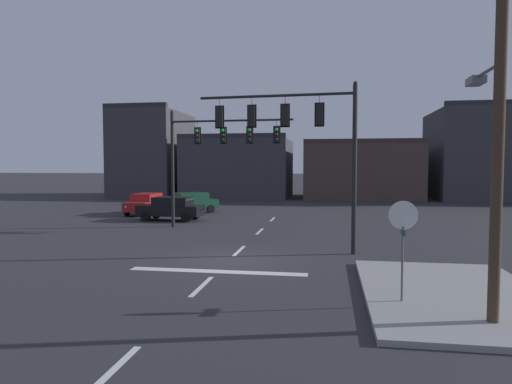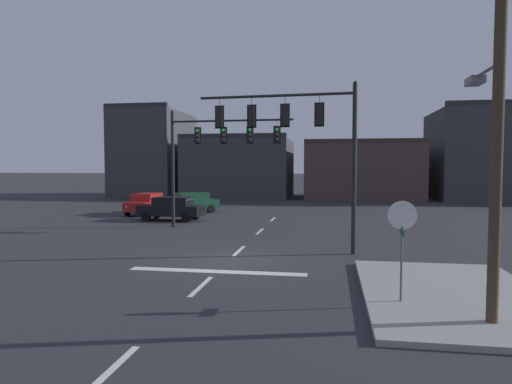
{
  "view_description": "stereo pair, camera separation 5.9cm",
  "coord_description": "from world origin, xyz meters",
  "px_view_note": "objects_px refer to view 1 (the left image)",
  "views": [
    {
      "loc": [
        3.89,
        -17.52,
        3.75
      ],
      "look_at": [
        0.33,
        4.58,
        2.46
      ],
      "focal_mm": 31.91,
      "sensor_mm": 36.0,
      "label": 1
    },
    {
      "loc": [
        3.95,
        -17.51,
        3.75
      ],
      "look_at": [
        0.33,
        4.58,
        2.46
      ],
      "focal_mm": 31.91,
      "sensor_mm": 36.0,
      "label": 2
    }
  ],
  "objects_px": {
    "car_lot_farside": "(190,202)",
    "utility_pole": "(498,101)",
    "stop_sign": "(403,227)",
    "car_lot_middle": "(146,203)",
    "signal_mast_far_side": "(212,145)",
    "signal_mast_near_side": "(300,132)",
    "car_lot_nearside": "(171,208)"
  },
  "relations": [
    {
      "from": "signal_mast_near_side",
      "to": "car_lot_farside",
      "type": "xyz_separation_m",
      "value": [
        -9.66,
        14.99,
        -4.34
      ]
    },
    {
      "from": "stop_sign",
      "to": "signal_mast_near_side",
      "type": "bearing_deg",
      "value": 113.61
    },
    {
      "from": "car_lot_farside",
      "to": "utility_pole",
      "type": "bearing_deg",
      "value": -58.03
    },
    {
      "from": "car_lot_middle",
      "to": "utility_pole",
      "type": "xyz_separation_m",
      "value": [
        17.75,
        -22.11,
        4.37
      ]
    },
    {
      "from": "car_lot_nearside",
      "to": "car_lot_farside",
      "type": "relative_size",
      "value": 1.02
    },
    {
      "from": "signal_mast_far_side",
      "to": "utility_pole",
      "type": "xyz_separation_m",
      "value": [
        10.67,
        -15.32,
        0.26
      ]
    },
    {
      "from": "stop_sign",
      "to": "signal_mast_far_side",
      "type": "bearing_deg",
      "value": 122.13
    },
    {
      "from": "car_lot_nearside",
      "to": "car_lot_farside",
      "type": "xyz_separation_m",
      "value": [
        -0.25,
        5.0,
        0.0
      ]
    },
    {
      "from": "car_lot_nearside",
      "to": "car_lot_middle",
      "type": "xyz_separation_m",
      "value": [
        -3.31,
        3.57,
        0.0
      ]
    },
    {
      "from": "car_lot_nearside",
      "to": "car_lot_farside",
      "type": "bearing_deg",
      "value": 92.81
    },
    {
      "from": "signal_mast_near_side",
      "to": "stop_sign",
      "type": "distance_m",
      "value": 8.54
    },
    {
      "from": "utility_pole",
      "to": "signal_mast_near_side",
      "type": "bearing_deg",
      "value": 120.44
    },
    {
      "from": "signal_mast_near_side",
      "to": "car_lot_middle",
      "type": "height_order",
      "value": "signal_mast_near_side"
    },
    {
      "from": "stop_sign",
      "to": "car_lot_middle",
      "type": "relative_size",
      "value": 0.63
    },
    {
      "from": "car_lot_middle",
      "to": "stop_sign",
      "type": "bearing_deg",
      "value": -52.66
    },
    {
      "from": "stop_sign",
      "to": "utility_pole",
      "type": "relative_size",
      "value": 0.29
    },
    {
      "from": "signal_mast_near_side",
      "to": "car_lot_farside",
      "type": "relative_size",
      "value": 1.64
    },
    {
      "from": "car_lot_middle",
      "to": "utility_pole",
      "type": "distance_m",
      "value": 28.69
    },
    {
      "from": "signal_mast_near_side",
      "to": "signal_mast_far_side",
      "type": "height_order",
      "value": "signal_mast_near_side"
    },
    {
      "from": "stop_sign",
      "to": "car_lot_farside",
      "type": "distance_m",
      "value": 25.77
    },
    {
      "from": "signal_mast_far_side",
      "to": "stop_sign",
      "type": "bearing_deg",
      "value": -57.87
    },
    {
      "from": "signal_mast_far_side",
      "to": "car_lot_middle",
      "type": "xyz_separation_m",
      "value": [
        -7.08,
        6.79,
        -4.1
      ]
    },
    {
      "from": "signal_mast_far_side",
      "to": "car_lot_middle",
      "type": "distance_m",
      "value": 10.63
    },
    {
      "from": "signal_mast_far_side",
      "to": "utility_pole",
      "type": "height_order",
      "value": "utility_pole"
    },
    {
      "from": "signal_mast_near_side",
      "to": "car_lot_nearside",
      "type": "relative_size",
      "value": 1.6
    },
    {
      "from": "signal_mast_near_side",
      "to": "utility_pole",
      "type": "relative_size",
      "value": 0.75
    },
    {
      "from": "signal_mast_far_side",
      "to": "car_lot_middle",
      "type": "relative_size",
      "value": 1.66
    },
    {
      "from": "signal_mast_far_side",
      "to": "stop_sign",
      "type": "height_order",
      "value": "signal_mast_far_side"
    },
    {
      "from": "signal_mast_near_side",
      "to": "signal_mast_far_side",
      "type": "distance_m",
      "value": 8.82
    },
    {
      "from": "signal_mast_near_side",
      "to": "signal_mast_far_side",
      "type": "relative_size",
      "value": 0.97
    },
    {
      "from": "car_lot_middle",
      "to": "utility_pole",
      "type": "relative_size",
      "value": 0.47
    },
    {
      "from": "signal_mast_near_side",
      "to": "car_lot_farside",
      "type": "bearing_deg",
      "value": 122.82
    }
  ]
}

